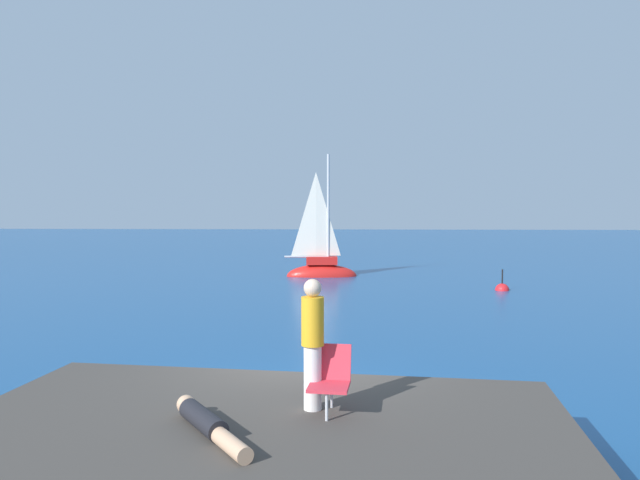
{
  "coord_description": "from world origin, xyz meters",
  "views": [
    {
      "loc": [
        0.76,
        -9.78,
        3.36
      ],
      "look_at": [
        -0.42,
        15.12,
        1.98
      ],
      "focal_mm": 33.72,
      "sensor_mm": 36.0,
      "label": 1
    }
  ],
  "objects_px": {
    "sailboat_near": "(321,269)",
    "person_standing": "(313,340)",
    "marker_buoy": "(502,290)",
    "beach_chair": "(330,376)",
    "person_sunbather": "(208,424)"
  },
  "relations": [
    {
      "from": "beach_chair",
      "to": "marker_buoy",
      "type": "relative_size",
      "value": 0.71
    },
    {
      "from": "sailboat_near",
      "to": "marker_buoy",
      "type": "relative_size",
      "value": 5.72
    },
    {
      "from": "sailboat_near",
      "to": "beach_chair",
      "type": "xyz_separation_m",
      "value": [
        1.1,
        -21.68,
        0.95
      ]
    },
    {
      "from": "sailboat_near",
      "to": "person_standing",
      "type": "bearing_deg",
      "value": -91.98
    },
    {
      "from": "person_standing",
      "to": "sailboat_near",
      "type": "bearing_deg",
      "value": -17.98
    },
    {
      "from": "sailboat_near",
      "to": "person_standing",
      "type": "height_order",
      "value": "sailboat_near"
    },
    {
      "from": "person_sunbather",
      "to": "beach_chair",
      "type": "distance_m",
      "value": 1.58
    },
    {
      "from": "person_standing",
      "to": "marker_buoy",
      "type": "height_order",
      "value": "person_standing"
    },
    {
      "from": "sailboat_near",
      "to": "person_sunbather",
      "type": "xyz_separation_m",
      "value": [
        -0.23,
        -22.47,
        0.62
      ]
    },
    {
      "from": "person_sunbather",
      "to": "person_standing",
      "type": "xyz_separation_m",
      "value": [
        1.11,
        0.86,
        0.75
      ]
    },
    {
      "from": "person_sunbather",
      "to": "beach_chair",
      "type": "relative_size",
      "value": 1.89
    },
    {
      "from": "sailboat_near",
      "to": "marker_buoy",
      "type": "distance_m",
      "value": 8.78
    },
    {
      "from": "beach_chair",
      "to": "marker_buoy",
      "type": "distance_m",
      "value": 18.34
    },
    {
      "from": "sailboat_near",
      "to": "person_sunbather",
      "type": "bearing_deg",
      "value": -94.9
    },
    {
      "from": "marker_buoy",
      "to": "beach_chair",
      "type": "bearing_deg",
      "value": -110.5
    }
  ]
}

